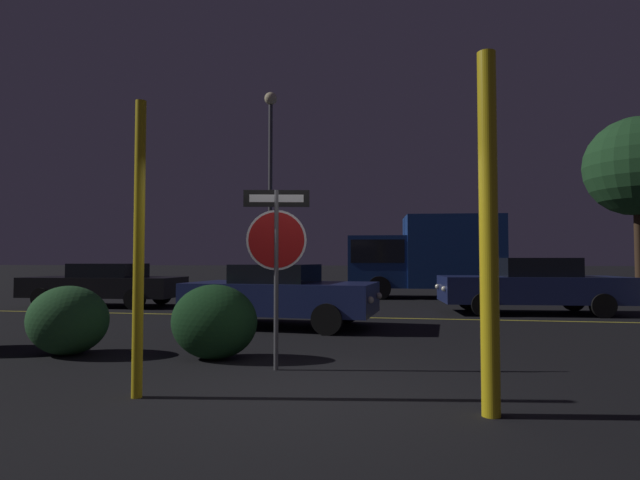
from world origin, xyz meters
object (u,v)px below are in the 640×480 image
at_px(hedge_bush_2, 214,322).
at_px(tree_0, 636,167).
at_px(delivery_truck, 424,255).
at_px(yellow_pole_right, 489,232).
at_px(passing_car_2, 281,294).
at_px(hedge_bush_1, 68,320).
at_px(passing_car_1, 105,284).
at_px(street_lamp, 270,160).
at_px(stop_sign, 276,242).
at_px(yellow_pole_left, 139,247).
at_px(passing_car_3, 531,286).

bearing_deg(hedge_bush_2, tree_0, 52.36).
bearing_deg(delivery_truck, yellow_pole_right, 175.44).
bearing_deg(yellow_pole_right, tree_0, 63.40).
bearing_deg(passing_car_2, delivery_truck, 164.22).
bearing_deg(hedge_bush_1, tree_0, 47.78).
bearing_deg(hedge_bush_1, hedge_bush_2, 0.84).
xyz_separation_m(passing_car_1, delivery_truck, (9.87, 5.14, 0.93)).
relative_size(passing_car_2, delivery_truck, 0.71).
xyz_separation_m(street_lamp, tree_0, (15.16, 4.47, 0.11)).
bearing_deg(stop_sign, street_lamp, 94.54).
bearing_deg(street_lamp, passing_car_2, -73.54).
bearing_deg(yellow_pole_right, hedge_bush_2, 149.00).
bearing_deg(yellow_pole_left, hedge_bush_1, 138.42).
relative_size(yellow_pole_left, hedge_bush_1, 2.57).
bearing_deg(passing_car_3, passing_car_2, 116.86).
height_order(yellow_pole_right, hedge_bush_2, yellow_pole_right).
bearing_deg(passing_car_3, hedge_bush_2, 135.45).
height_order(passing_car_3, delivery_truck, delivery_truck).
xyz_separation_m(stop_sign, passing_car_3, (5.01, 7.67, -0.91)).
height_order(yellow_pole_right, passing_car_2, yellow_pole_right).
height_order(yellow_pole_left, hedge_bush_1, yellow_pole_left).
height_order(yellow_pole_left, passing_car_1, yellow_pole_left).
height_order(yellow_pole_left, passing_car_2, yellow_pole_left).
height_order(passing_car_1, passing_car_2, passing_car_2).
bearing_deg(hedge_bush_1, passing_car_1, 119.06).
height_order(passing_car_3, street_lamp, street_lamp).
bearing_deg(yellow_pole_right, hedge_bush_1, 160.43).
xyz_separation_m(hedge_bush_2, delivery_truck, (3.52, 12.43, 1.08)).
bearing_deg(tree_0, street_lamp, -163.59).
relative_size(hedge_bush_2, passing_car_2, 0.30).
relative_size(hedge_bush_2, tree_0, 0.16).
bearing_deg(yellow_pole_left, hedge_bush_2, 88.55).
distance_m(passing_car_1, street_lamp, 7.77).
relative_size(stop_sign, tree_0, 0.31).
distance_m(yellow_pole_right, tree_0, 21.16).
distance_m(yellow_pole_left, yellow_pole_right, 3.49).
distance_m(yellow_pole_right, hedge_bush_1, 6.18).
relative_size(yellow_pole_right, passing_car_3, 0.69).
relative_size(stop_sign, passing_car_3, 0.48).
relative_size(yellow_pole_left, street_lamp, 0.38).
height_order(passing_car_1, delivery_truck, delivery_truck).
relative_size(passing_car_1, street_lamp, 0.60).
distance_m(yellow_pole_right, passing_car_2, 6.61).
bearing_deg(yellow_pole_right, passing_car_1, 136.30).
relative_size(hedge_bush_2, street_lamp, 0.16).
bearing_deg(passing_car_1, passing_car_3, -92.25).
relative_size(hedge_bush_2, delivery_truck, 0.22).
height_order(passing_car_1, passing_car_3, passing_car_3).
bearing_deg(hedge_bush_1, yellow_pole_left, -41.58).
bearing_deg(hedge_bush_2, street_lamp, 101.25).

